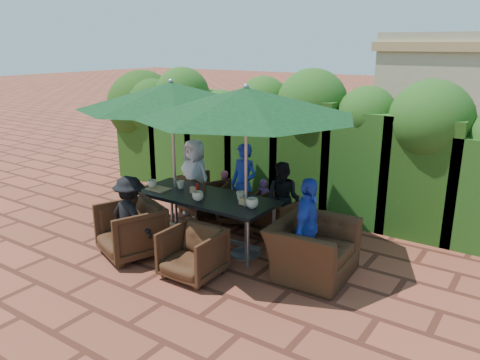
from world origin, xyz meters
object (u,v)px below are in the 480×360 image
Objects in this scene: chair_far_right at (276,214)px; chair_far_mid at (241,202)px; chair_end_right at (313,240)px; chair_near_left at (131,228)px; chair_far_left at (203,192)px; dining_table at (205,200)px; chair_near_right at (193,251)px; umbrella_right at (246,102)px; umbrella_left at (171,95)px.

chair_far_mid is at bearing -3.58° from chair_far_right.
chair_far_mid is 0.63× the size of chair_end_right.
chair_far_left is at bearing 118.41° from chair_near_left.
chair_near_right is (0.57, -0.99, -0.31)m from dining_table.
umbrella_right is 2.08m from chair_far_right.
umbrella_left is (-0.66, 0.07, 1.54)m from dining_table.
umbrella_left is 4.14× the size of chair_far_right.
dining_table is 2.63× the size of chair_near_left.
dining_table is 3.16× the size of chair_far_mid.
umbrella_left and umbrella_right have the same top height.
umbrella_left is at bearing 36.86° from chair_far_right.
chair_near_left is at bearing 115.69° from chair_far_left.
dining_table is 1.73m from umbrella_right.
umbrella_left reaches higher than chair_near_left.
chair_end_right is (1.07, -0.92, 0.14)m from chair_far_right.
umbrella_right is 2.29m from chair_far_mid.
umbrella_left is at bearing 173.57° from dining_table.
chair_near_right is at bearing 143.68° from chair_far_left.
dining_table is at bearing 80.58° from chair_near_left.
chair_far_left is at bearing 3.02° from chair_far_right.
umbrella_right reaches higher than chair_far_mid.
chair_near_left reaches higher than dining_table.
chair_end_right is at bearing 176.90° from chair_far_left.
chair_far_mid is 2.15m from chair_end_right.
chair_end_right is (1.84, -0.05, -0.19)m from dining_table.
dining_table is 1.07m from chair_far_mid.
umbrella_right is at bearing 55.74° from chair_near_left.
umbrella_left is 3.71× the size of chair_far_left.
chair_far_left is 2.44m from chair_near_right.
chair_near_right reaches higher than chair_far_right.
dining_table is at bearing 119.37° from chair_near_right.
chair_near_left is at bearing -120.53° from dining_table.
chair_far_right is (1.60, -0.13, -0.04)m from chair_far_left.
chair_far_left is at bearing 129.89° from dining_table.
chair_near_left is at bearing 179.04° from chair_near_right.
chair_end_right is (2.67, -1.05, 0.10)m from chair_far_left.
chair_far_left is (-0.84, 1.00, -0.29)m from dining_table.
chair_far_mid is 0.97× the size of chair_near_right.
umbrella_right is 4.28× the size of chair_far_mid.
umbrella_right is 2.09m from chair_near_right.
chair_far_left is at bearing -14.77° from chair_far_mid.
chair_far_left reaches higher than dining_table.
chair_near_left is at bearing -145.37° from umbrella_right.
umbrella_right is 2.66m from chair_far_left.
umbrella_left is 2.19m from chair_far_mid.
dining_table is 3.06× the size of chair_near_right.
dining_table is at bearing 56.52° from chair_far_right.
umbrella_left reaches higher than chair_far_right.
chair_near_right is at bearing 123.96° from chair_end_right.
chair_far_mid is 2.10m from chair_near_right.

